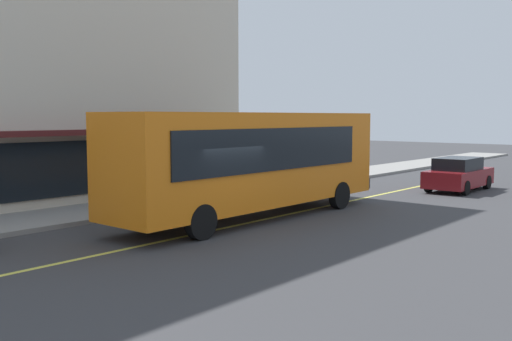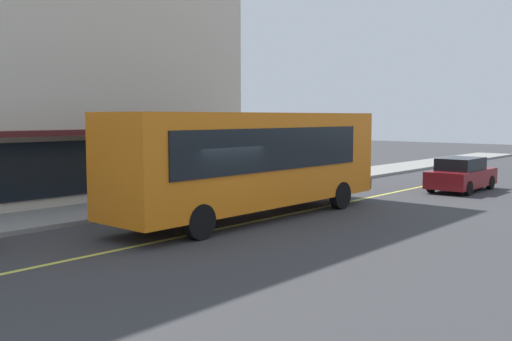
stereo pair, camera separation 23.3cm
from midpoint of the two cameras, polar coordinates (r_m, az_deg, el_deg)
The scene contains 8 objects.
ground at distance 17.26m, azimuth -4.54°, elevation -5.92°, with size 120.00×120.00×0.00m, color #38383A.
sidewalk at distance 21.20m, azimuth -14.60°, elevation -3.75°, with size 80.00×3.09×0.15m, color gray.
lane_centre_stripe at distance 17.26m, azimuth -4.54°, elevation -5.91°, with size 36.00×0.16×0.01m, color #D8D14C.
storefront_building at distance 25.67m, azimuth -24.25°, elevation 14.70°, with size 19.03×8.69×15.49m.
bus at distance 19.02m, azimuth -0.52°, elevation 1.18°, with size 11.14×2.63×3.50m.
car_maroon at distance 27.72m, azimuth 19.23°, elevation -0.37°, with size 4.32×1.91×1.52m.
pedestrian_by_curb at distance 28.18m, azimuth 5.54°, elevation 1.04°, with size 0.34×0.34×1.83m.
pedestrian_mid_block at distance 28.35m, azimuth 3.26°, elevation 0.90°, with size 0.34×0.34×1.69m.
Camera 1 is at (-12.04, -11.88, 3.38)m, focal length 40.30 mm.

